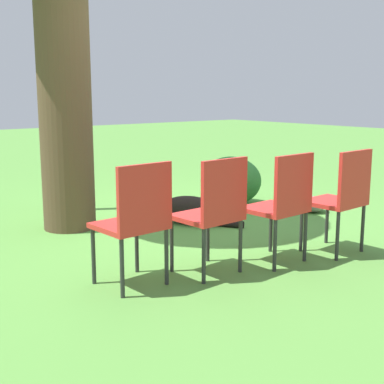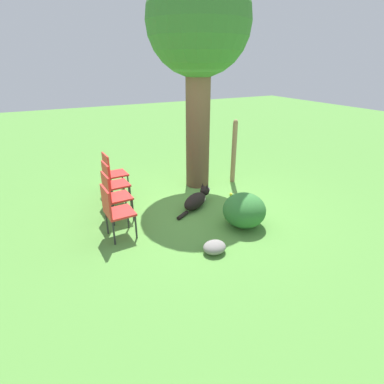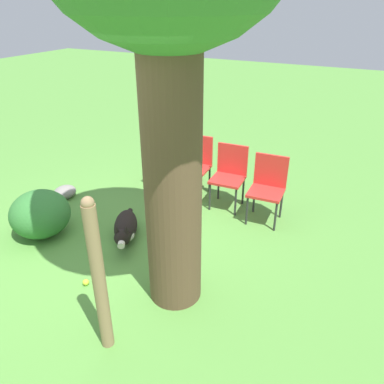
% 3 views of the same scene
% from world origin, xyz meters
% --- Properties ---
extents(ground_plane, '(30.00, 30.00, 0.00)m').
position_xyz_m(ground_plane, '(0.00, 0.00, 0.00)').
color(ground_plane, '#56933D').
extents(dog, '(0.99, 0.64, 0.39)m').
position_xyz_m(dog, '(-0.19, -0.19, 0.15)').
color(dog, black).
rests_on(dog, ground_plane).
extents(fence_post, '(0.11, 0.11, 1.46)m').
position_xyz_m(fence_post, '(1.21, 0.62, 0.74)').
color(fence_post, '#937551').
rests_on(fence_post, ground_plane).
extents(red_chair_0, '(0.44, 0.46, 0.89)m').
position_xyz_m(red_chair_0, '(-1.86, -0.56, 0.51)').
color(red_chair_0, red).
rests_on(red_chair_0, ground_plane).
extents(red_chair_1, '(0.44, 0.46, 0.89)m').
position_xyz_m(red_chair_1, '(-1.73, 0.04, 0.51)').
color(red_chair_1, red).
rests_on(red_chair_1, ground_plane).
extents(red_chair_2, '(0.44, 0.46, 0.89)m').
position_xyz_m(red_chair_2, '(-1.60, 0.63, 0.51)').
color(red_chair_2, red).
rests_on(red_chair_2, ground_plane).
extents(red_chair_3, '(0.44, 0.46, 0.89)m').
position_xyz_m(red_chair_3, '(-1.46, 1.23, 0.51)').
color(red_chair_3, red).
rests_on(red_chair_3, ground_plane).
extents(tennis_ball, '(0.07, 0.07, 0.07)m').
position_xyz_m(tennis_ball, '(0.71, -0.06, 0.03)').
color(tennis_ball, '#CCE033').
rests_on(tennis_ball, ground_plane).
extents(garden_rock, '(0.35, 0.31, 0.18)m').
position_xyz_m(garden_rock, '(-0.68, -1.65, 0.09)').
color(garden_rock, gray).
rests_on(garden_rock, ground_plane).
extents(low_shrub, '(0.74, 0.74, 0.59)m').
position_xyz_m(low_shrub, '(0.19, -1.19, 0.29)').
color(low_shrub, '#337533').
rests_on(low_shrub, ground_plane).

